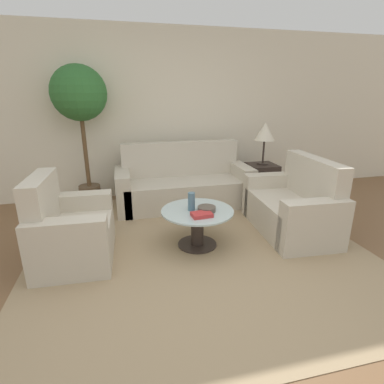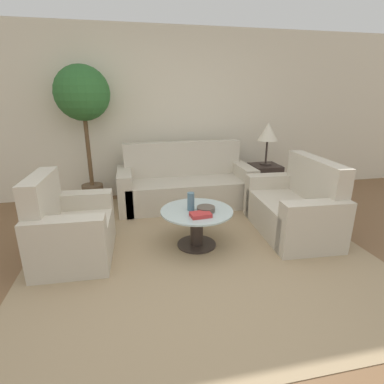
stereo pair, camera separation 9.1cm
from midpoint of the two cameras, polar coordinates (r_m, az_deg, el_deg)
name	(u,v)px [view 1 (the left image)]	position (r m, az deg, el deg)	size (l,w,h in m)	color
ground_plane	(208,288)	(2.76, 2.14, -17.90)	(14.00, 14.00, 0.00)	brown
wall_back	(160,115)	(4.97, -6.64, 14.40)	(10.00, 0.06, 2.60)	beige
rug	(197,245)	(3.42, 0.23, -10.00)	(3.54, 3.53, 0.01)	tan
sofa_main	(183,185)	(4.56, -2.24, 1.27)	(1.99, 0.77, 0.92)	beige
armchair	(69,233)	(3.30, -23.20, -7.19)	(0.75, 0.97, 0.89)	beige
loveseat	(294,208)	(3.87, 18.29, -2.89)	(0.80, 1.33, 0.91)	beige
coffee_table	(197,223)	(3.30, 0.23, -5.88)	(0.79, 0.79, 0.42)	#332823
side_table	(261,181)	(4.99, 12.54, 2.10)	(0.44, 0.44, 0.55)	#332823
table_lamp	(265,133)	(4.83, 13.18, 10.97)	(0.31, 0.31, 0.66)	#332823
potted_plant	(80,101)	(4.61, -21.16, 15.92)	(0.76, 0.76, 2.01)	brown
vase	(191,202)	(3.21, -0.91, -1.83)	(0.08, 0.08, 0.20)	slate
bowl	(207,209)	(3.21, 1.99, -3.23)	(0.19, 0.19, 0.05)	brown
book_stack	(202,215)	(3.08, 1.02, -4.33)	(0.22, 0.17, 0.04)	#BC3333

